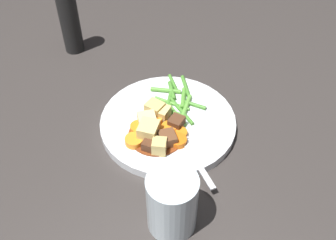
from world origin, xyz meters
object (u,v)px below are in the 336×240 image
potato_chunk_1 (154,111)px  pepper_mill (70,23)px  potato_chunk_2 (163,113)px  carrot_slice_3 (139,128)px  carrot_slice_4 (159,134)px  carrot_slice_0 (180,133)px  carrot_slice_5 (178,141)px  fork (188,148)px  carrot_slice_1 (134,141)px  potato_chunk_0 (147,121)px  potato_chunk_4 (149,131)px  meat_chunk_2 (167,139)px  carrot_slice_6 (156,121)px  potato_chunk_3 (159,146)px  meat_chunk_0 (176,123)px  dinner_plate (168,123)px  water_glass (172,203)px  meat_chunk_1 (150,146)px  carrot_slice_2 (169,128)px

potato_chunk_1 → pepper_mill: bearing=-112.9°
potato_chunk_2 → carrot_slice_3: bearing=-24.5°
potato_chunk_1 → carrot_slice_4: bearing=41.1°
carrot_slice_0 → carrot_slice_3: 0.08m
carrot_slice_5 → fork: carrot_slice_5 is taller
carrot_slice_0 → carrot_slice_4: (0.02, -0.03, 0.00)m
potato_chunk_2 → carrot_slice_1: bearing=-10.1°
potato_chunk_0 → potato_chunk_4: size_ratio=0.86×
potato_chunk_4 → meat_chunk_2: bearing=98.4°
carrot_slice_6 → potato_chunk_2: bearing=168.0°
carrot_slice_3 → potato_chunk_4: size_ratio=0.83×
potato_chunk_3 → meat_chunk_2: size_ratio=0.88×
potato_chunk_2 → meat_chunk_0: 0.04m
dinner_plate → potato_chunk_3: (0.07, 0.02, 0.02)m
carrot_slice_4 → carrot_slice_6: size_ratio=1.27×
pepper_mill → carrot_slice_3: bearing=59.3°
water_glass → meat_chunk_0: bearing=-154.4°
carrot_slice_1 → carrot_slice_6: 0.06m
dinner_plate → carrot_slice_4: (0.04, 0.01, 0.01)m
potato_chunk_1 → potato_chunk_0: bearing=5.5°
meat_chunk_2 → pepper_mill: pepper_mill is taller
carrot_slice_1 → pepper_mill: bearing=-124.2°
carrot_slice_6 → water_glass: bearing=37.1°
carrot_slice_0 → water_glass: (0.15, 0.07, 0.03)m
potato_chunk_1 → meat_chunk_2: 0.07m
carrot_slice_4 → potato_chunk_2: (-0.05, -0.02, 0.01)m
potato_chunk_4 → meat_chunk_1: size_ratio=1.48×
carrot_slice_4 → meat_chunk_2: bearing=71.8°
dinner_plate → potato_chunk_2: bearing=-101.9°
carrot_slice_3 → potato_chunk_3: (0.03, 0.06, 0.01)m
meat_chunk_0 → fork: 0.06m
carrot_slice_3 → potato_chunk_3: potato_chunk_3 is taller
carrot_slice_6 → meat_chunk_2: (0.03, 0.04, 0.00)m
carrot_slice_3 → carrot_slice_6: size_ratio=1.26×
meat_chunk_0 → dinner_plate: bearing=-111.7°
potato_chunk_0 → pepper_mill: size_ratio=0.23×
carrot_slice_1 → water_glass: 0.16m
meat_chunk_2 → carrot_slice_1: bearing=-61.4°
dinner_plate → carrot_slice_6: size_ratio=10.57×
carrot_slice_3 → water_glass: (0.13, 0.14, 0.03)m
carrot_slice_1 → meat_chunk_2: size_ratio=1.06×
pepper_mill → potato_chunk_0: bearing=62.5°
dinner_plate → water_glass: bearing=30.2°
carrot_slice_0 → carrot_slice_4: carrot_slice_4 is taller
dinner_plate → meat_chunk_2: (0.05, 0.03, 0.02)m
fork → pepper_mill: bearing=-113.1°
dinner_plate → potato_chunk_0: (0.03, -0.03, 0.02)m
carrot_slice_4 → potato_chunk_0: potato_chunk_0 is taller
potato_chunk_1 → carrot_slice_0: bearing=73.7°
carrot_slice_0 → carrot_slice_2: size_ratio=0.94×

